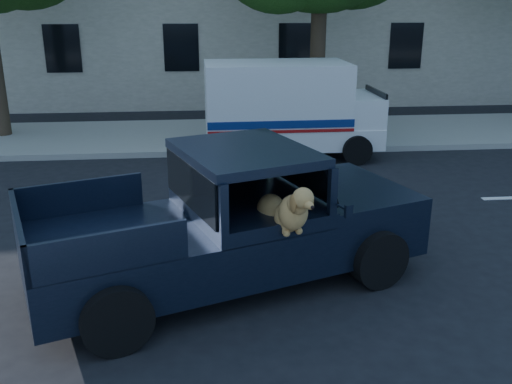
{
  "coord_description": "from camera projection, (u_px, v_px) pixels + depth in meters",
  "views": [
    {
      "loc": [
        1.62,
        -6.9,
        3.84
      ],
      "look_at": [
        2.29,
        0.02,
        1.46
      ],
      "focal_mm": 40.0,
      "sensor_mm": 36.0,
      "label": 1
    }
  ],
  "objects": [
    {
      "name": "ground",
      "position": [
        85.0,
        302.0,
        7.6
      ],
      "size": [
        120.0,
        120.0,
        0.0
      ],
      "primitive_type": "plane",
      "color": "black",
      "rests_on": "ground"
    },
    {
      "name": "far_sidewalk",
      "position": [
        145.0,
        137.0,
        16.24
      ],
      "size": [
        60.0,
        4.0,
        0.15
      ],
      "primitive_type": "cube",
      "color": "gray",
      "rests_on": "ground"
    },
    {
      "name": "lane_stripes",
      "position": [
        224.0,
        208.0,
        10.98
      ],
      "size": [
        21.6,
        0.14,
        0.01
      ],
      "primitive_type": null,
      "color": "silver",
      "rests_on": "ground"
    },
    {
      "name": "pickup_truck",
      "position": [
        223.0,
        240.0,
        7.91
      ],
      "size": [
        5.77,
        3.79,
        1.93
      ],
      "rotation": [
        0.0,
        0.0,
        0.35
      ],
      "color": "black",
      "rests_on": "ground"
    },
    {
      "name": "mail_truck",
      "position": [
        288.0,
        116.0,
        14.27
      ],
      "size": [
        4.32,
        2.23,
        2.35
      ],
      "rotation": [
        0.0,
        0.0,
        0.01
      ],
      "color": "silver",
      "rests_on": "ground"
    }
  ]
}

